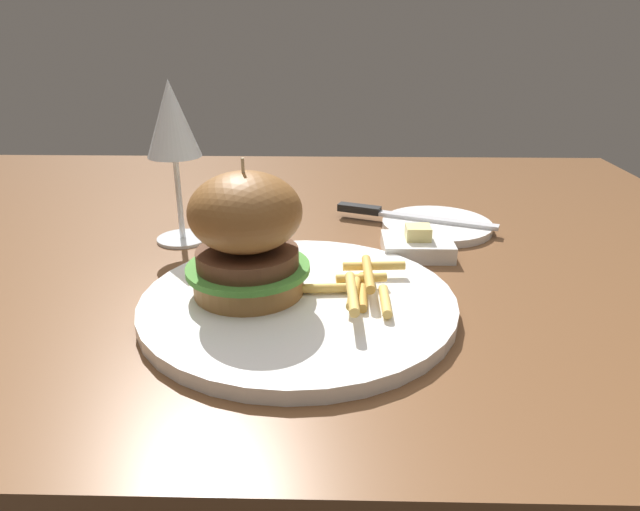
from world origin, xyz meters
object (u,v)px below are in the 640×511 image
object	(u,v)px
wine_glass	(172,125)
butter_dish	(417,245)
bread_plate	(437,225)
burger_sandwich	(245,234)
main_plate	(298,303)
table_knife	(400,215)

from	to	relation	value
wine_glass	butter_dish	world-z (taller)	wine_glass
wine_glass	bread_plate	distance (m)	0.36
burger_sandwich	bread_plate	bearing A→B (deg)	45.46
main_plate	wine_glass	size ratio (longest dim) A/B	1.53
burger_sandwich	bread_plate	distance (m)	0.32
bread_plate	table_knife	size ratio (longest dim) A/B	0.69
main_plate	table_knife	size ratio (longest dim) A/B	1.44
butter_dish	wine_glass	bearing A→B (deg)	171.86
wine_glass	butter_dish	xyz separation A→B (m)	(0.29, -0.04, -0.13)
bread_plate	wine_glass	bearing A→B (deg)	-171.34
main_plate	wine_glass	bearing A→B (deg)	130.54
bread_plate	butter_dish	xyz separation A→B (m)	(-0.04, -0.09, 0.01)
table_knife	wine_glass	bearing A→B (deg)	-166.33
main_plate	burger_sandwich	size ratio (longest dim) A/B	2.29
butter_dish	bread_plate	bearing A→B (deg)	67.10
wine_glass	table_knife	bearing A→B (deg)	13.67
main_plate	bread_plate	world-z (taller)	main_plate
wine_glass	table_knife	xyz separation A→B (m)	(0.28, 0.07, -0.13)
bread_plate	butter_dish	distance (m)	0.10
main_plate	wine_glass	xyz separation A→B (m)	(-0.16, 0.18, 0.14)
butter_dish	main_plate	bearing A→B (deg)	-132.89
wine_glass	bread_plate	size ratio (longest dim) A/B	1.36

